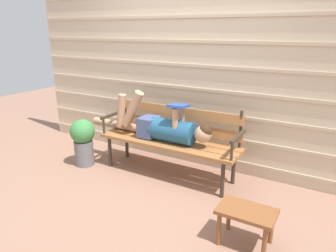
{
  "coord_description": "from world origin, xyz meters",
  "views": [
    {
      "loc": [
        1.69,
        -2.72,
        1.67
      ],
      "look_at": [
        0.0,
        0.17,
        0.61
      ],
      "focal_mm": 32.82,
      "sensor_mm": 36.0,
      "label": 1
    }
  ],
  "objects_px": {
    "park_bench": "(171,135)",
    "potted_plant": "(83,140)",
    "footstool": "(246,216)",
    "reclining_person": "(162,127)"
  },
  "relations": [
    {
      "from": "reclining_person",
      "to": "footstool",
      "type": "distance_m",
      "value": 1.5
    },
    {
      "from": "park_bench",
      "to": "potted_plant",
      "type": "xyz_separation_m",
      "value": [
        -1.07,
        -0.36,
        -0.14
      ]
    },
    {
      "from": "footstool",
      "to": "potted_plant",
      "type": "distance_m",
      "value": 2.29
    },
    {
      "from": "park_bench",
      "to": "potted_plant",
      "type": "bearing_deg",
      "value": -161.25
    },
    {
      "from": "park_bench",
      "to": "potted_plant",
      "type": "distance_m",
      "value": 1.14
    },
    {
      "from": "potted_plant",
      "to": "reclining_person",
      "type": "bearing_deg",
      "value": 16.69
    },
    {
      "from": "footstool",
      "to": "reclining_person",
      "type": "bearing_deg",
      "value": 148.68
    },
    {
      "from": "park_bench",
      "to": "footstool",
      "type": "distance_m",
      "value": 1.45
    },
    {
      "from": "footstool",
      "to": "potted_plant",
      "type": "height_order",
      "value": "potted_plant"
    },
    {
      "from": "park_bench",
      "to": "reclining_person",
      "type": "relative_size",
      "value": 0.99
    }
  ]
}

